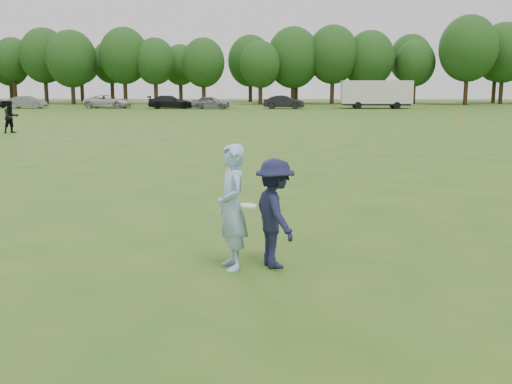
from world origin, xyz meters
TOP-DOWN VIEW (x-y plane):
  - ground at (0.00, 0.00)m, footprint 200.00×200.00m
  - thrower at (0.36, 0.44)m, footprint 0.73×0.88m
  - defender at (1.06, 0.57)m, footprint 1.07×1.35m
  - player_far_a at (-15.10, 26.49)m, footprint 1.17×1.21m
  - car_b at (-28.30, 59.99)m, footprint 4.35×1.59m
  - car_c at (-19.12, 61.20)m, footprint 5.81×3.17m
  - car_d at (-11.57, 60.10)m, footprint 5.37×2.73m
  - car_e at (-6.80, 59.29)m, footprint 4.40×1.97m
  - car_f at (1.55, 60.15)m, footprint 4.74×2.15m
  - field_cone at (16.45, 42.28)m, footprint 0.28×0.28m
  - disc_in_play at (0.64, 0.24)m, footprint 0.31×0.31m
  - cargo_trailer at (12.17, 61.28)m, footprint 9.00×2.75m
  - treeline at (2.81, 76.90)m, footprint 130.35×18.39m

SIDE VIEW (x-z plane):
  - ground at x=0.00m, z-range 0.00..0.00m
  - field_cone at x=16.45m, z-range 0.00..0.30m
  - car_b at x=-28.30m, z-range 0.00..1.42m
  - car_e at x=-6.80m, z-range 0.00..1.47m
  - car_d at x=-11.57m, z-range 0.00..1.49m
  - car_f at x=1.55m, z-range 0.00..1.51m
  - car_c at x=-19.12m, z-range 0.00..1.54m
  - defender at x=1.06m, z-range 0.00..1.83m
  - player_far_a at x=-15.10m, z-range 0.00..1.96m
  - thrower at x=0.36m, z-range 0.00..2.08m
  - disc_in_play at x=0.64m, z-range 1.08..1.14m
  - cargo_trailer at x=12.17m, z-range 0.18..3.38m
  - treeline at x=2.81m, z-range 0.39..12.13m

